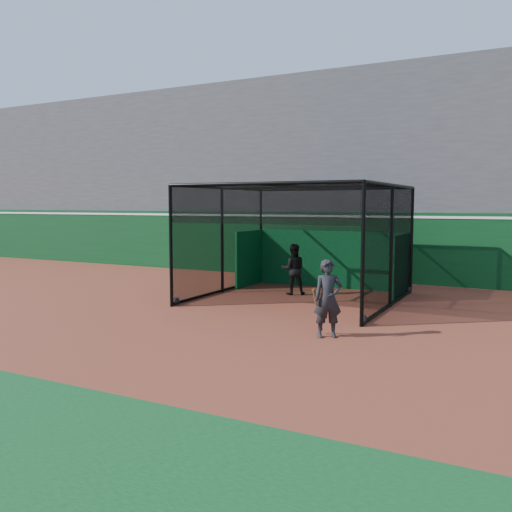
% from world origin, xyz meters
% --- Properties ---
extents(ground, '(120.00, 120.00, 0.00)m').
position_xyz_m(ground, '(0.00, 0.00, 0.00)').
color(ground, brown).
rests_on(ground, ground).
extents(outfield_wall, '(50.00, 0.50, 2.50)m').
position_xyz_m(outfield_wall, '(0.00, 8.50, 1.29)').
color(outfield_wall, '#0A3B17').
rests_on(outfield_wall, ground).
extents(grandstand, '(50.00, 7.85, 8.95)m').
position_xyz_m(grandstand, '(0.00, 12.27, 4.48)').
color(grandstand, '#4C4C4F').
rests_on(grandstand, ground).
extents(batting_cage, '(5.41, 5.49, 3.30)m').
position_xyz_m(batting_cage, '(0.85, 3.73, 1.65)').
color(batting_cage, black).
rests_on(batting_cage, ground).
extents(batter, '(0.95, 0.89, 1.57)m').
position_xyz_m(batter, '(0.34, 4.40, 0.79)').
color(batter, black).
rests_on(batter, ground).
extents(on_deck_player, '(0.72, 0.66, 1.64)m').
position_xyz_m(on_deck_player, '(3.16, -0.27, 0.82)').
color(on_deck_player, black).
rests_on(on_deck_player, ground).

